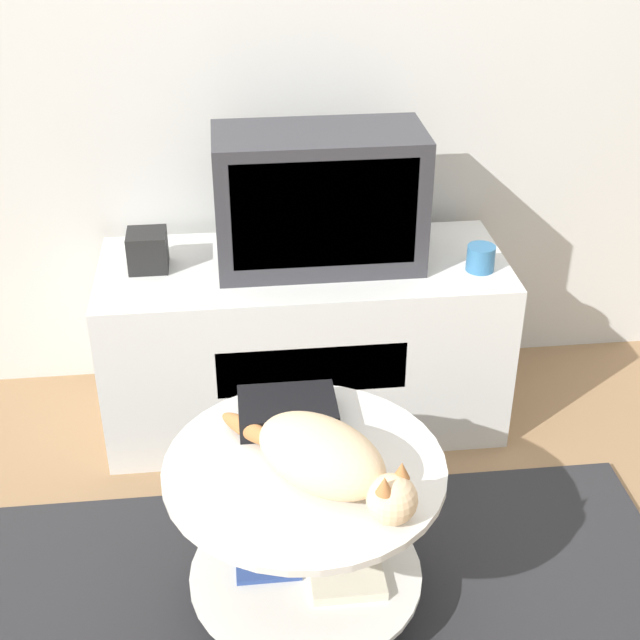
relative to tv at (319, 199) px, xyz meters
name	(u,v)px	position (x,y,z in m)	size (l,w,h in m)	color
ground_plane	(285,635)	(-0.18, -0.91, -0.76)	(12.00, 12.00, 0.00)	#93704C
rug	(285,632)	(-0.18, -0.91, -0.75)	(2.05, 1.04, 0.02)	#28282B
tv_stand	(304,342)	(-0.05, -0.01, -0.48)	(1.23, 0.50, 0.55)	silver
tv	(319,199)	(0.00, 0.00, 0.00)	(0.60, 0.29, 0.40)	#333338
speaker	(148,250)	(-0.51, 0.01, -0.15)	(0.11, 0.11, 0.11)	black
mug	(481,258)	(0.47, -0.11, -0.16)	(0.08, 0.08, 0.08)	teal
coffee_table	(307,521)	(-0.12, -0.84, -0.46)	(0.64, 0.64, 0.45)	#B2B2B7
dvd_box	(288,411)	(-0.15, -0.67, -0.26)	(0.23, 0.16, 0.06)	black
cat	(327,459)	(-0.08, -0.91, -0.22)	(0.41, 0.43, 0.14)	beige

